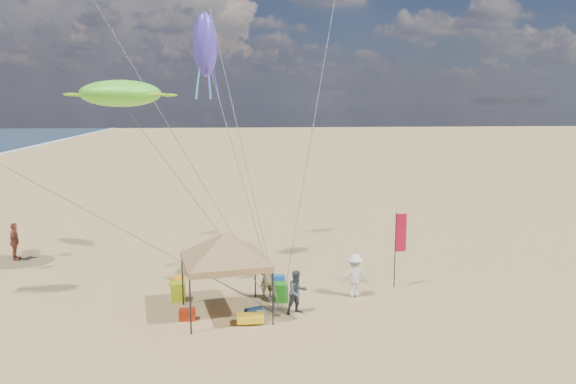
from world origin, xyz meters
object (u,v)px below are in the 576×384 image
at_px(person_near_a, 266,278).
at_px(person_near_b, 297,292).
at_px(chair_green, 281,292).
at_px(person_near_c, 354,276).
at_px(feather_flag, 399,238).
at_px(cooler_red, 187,315).
at_px(beach_cart, 250,318).
at_px(chair_yellow, 178,292).
at_px(person_far_a, 15,242).
at_px(canopy_tent, 225,236).
at_px(cooler_blue, 278,280).

xyz_separation_m(person_near_a, person_near_b, (0.98, -1.67, 0.00)).
xyz_separation_m(chair_green, person_near_c, (2.85, 0.20, 0.49)).
height_order(feather_flag, cooler_red, feather_flag).
bearing_deg(beach_cart, chair_yellow, 136.70).
xyz_separation_m(chair_yellow, person_near_c, (6.71, -0.24, 0.49)).
xyz_separation_m(cooler_red, person_near_b, (3.83, 0.21, 0.60)).
height_order(feather_flag, person_near_a, feather_flag).
bearing_deg(person_near_a, feather_flag, 166.23).
relative_size(cooler_red, person_far_a, 0.30).
xyz_separation_m(canopy_tent, feather_flag, (6.90, 2.24, -0.78)).
xyz_separation_m(feather_flag, person_near_a, (-5.38, -0.74, -1.28)).
bearing_deg(beach_cart, feather_flag, 27.54).
bearing_deg(cooler_blue, canopy_tent, -124.64).
distance_m(chair_green, person_far_a, 13.78).
relative_size(feather_flag, person_near_c, 1.83).
bearing_deg(person_near_b, canopy_tent, 152.76).
height_order(chair_yellow, person_far_a, person_far_a).
relative_size(person_near_b, person_far_a, 0.87).
xyz_separation_m(chair_green, chair_yellow, (-3.86, 0.44, 0.00)).
xyz_separation_m(cooler_blue, chair_yellow, (-3.90, -1.48, 0.16)).
height_order(chair_yellow, person_near_a, person_near_a).
height_order(cooler_blue, chair_green, chair_green).
xyz_separation_m(feather_flag, chair_yellow, (-8.71, -0.68, -1.71)).
xyz_separation_m(cooler_red, chair_green, (3.37, 1.49, 0.16)).
relative_size(cooler_red, beach_cart, 0.60).
height_order(canopy_tent, person_near_a, canopy_tent).
xyz_separation_m(chair_green, person_far_a, (-12.05, 6.66, 0.55)).
bearing_deg(person_near_b, feather_flag, 5.33).
distance_m(chair_yellow, person_near_a, 3.36).
xyz_separation_m(cooler_red, person_near_c, (6.22, 1.69, 0.65)).
bearing_deg(cooler_blue, feather_flag, -9.35).
bearing_deg(feather_flag, person_far_a, 161.86).
xyz_separation_m(canopy_tent, person_near_a, (1.53, 1.50, -2.06)).
xyz_separation_m(person_near_a, person_near_c, (3.37, -0.18, 0.06)).
relative_size(feather_flag, cooler_red, 5.73).
relative_size(person_near_a, person_near_c, 0.93).
bearing_deg(feather_flag, canopy_tent, -162.06).
bearing_deg(chair_green, chair_yellow, 173.48).
bearing_deg(chair_yellow, canopy_tent, -40.66).
bearing_deg(chair_yellow, person_near_c, -2.06).
distance_m(cooler_blue, person_near_a, 1.74).
height_order(cooler_blue, person_far_a, person_far_a).
relative_size(chair_green, beach_cart, 0.78).
xyz_separation_m(person_near_a, person_far_a, (-11.53, 6.28, 0.12)).
height_order(person_near_a, person_near_c, person_near_c).
relative_size(chair_green, person_far_a, 0.39).
relative_size(beach_cart, person_near_a, 0.57).
height_order(person_near_c, person_far_a, person_far_a).
height_order(beach_cart, person_near_b, person_near_b).
distance_m(canopy_tent, cooler_red, 2.99).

